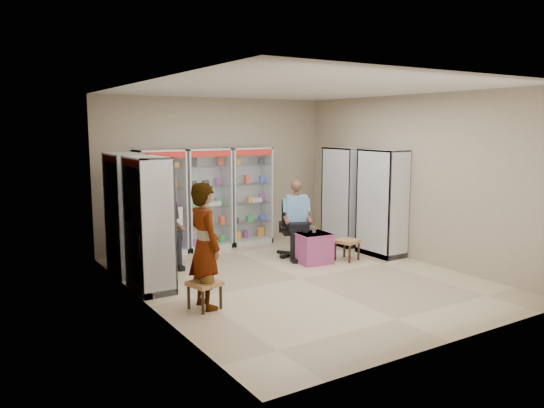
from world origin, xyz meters
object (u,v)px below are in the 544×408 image
cabinet_right_near (382,203)px  cabinet_left_near (149,224)px  cabinet_left_far (127,214)px  seated_shopkeeper (296,221)px  cabinet_right_far (344,196)px  standing_man (205,246)px  office_chair (295,228)px  wooden_chair (163,239)px  pink_trunk (313,248)px  cabinet_back_right (248,196)px  cabinet_back_left (161,203)px  cabinet_back_mid (207,199)px  woven_stool_a (347,250)px  woven_stool_b (205,295)px

cabinet_right_near → cabinet_left_near: size_ratio=1.00×
cabinet_left_far → seated_shopkeeper: 3.08m
cabinet_right_far → standing_man: (-4.09, -2.04, -0.15)m
cabinet_right_far → office_chair: bearing=102.0°
wooden_chair → pink_trunk: (2.33, -1.30, -0.20)m
pink_trunk → standing_man: standing_man is taller
cabinet_back_right → cabinet_left_near: size_ratio=1.00×
cabinet_right_near → cabinet_left_far: size_ratio=1.00×
cabinet_back_left → cabinet_right_far: bearing=-17.8°
office_chair → standing_man: (-2.64, -1.73, 0.32)m
standing_man → pink_trunk: bearing=-68.5°
pink_trunk → cabinet_back_mid: bearing=119.2°
cabinet_right_far → seated_shopkeeper: 1.53m
office_chair → seated_shopkeeper: (0.00, -0.05, 0.14)m
wooden_chair → seated_shopkeeper: seated_shopkeeper is taller
wooden_chair → woven_stool_a: bearing=-26.4°
cabinet_left_far → cabinet_back_left: bearing=135.0°
seated_shopkeeper → cabinet_right_far: bearing=38.7°
cabinet_back_left → woven_stool_b: (-0.60, -3.22, -0.81)m
wooden_chair → seated_shopkeeper: (2.33, -0.76, 0.20)m
woven_stool_a → cabinet_back_right: bearing=110.3°
cabinet_right_near → wooden_chair: (-3.78, 1.50, -0.53)m
cabinet_right_near → wooden_chair: cabinet_right_near is taller
cabinet_back_mid → cabinet_left_far: bearing=-153.7°
woven_stool_a → standing_man: bearing=-163.7°
cabinet_back_right → office_chair: (0.18, -1.44, -0.47)m
woven_stool_a → woven_stool_b: bearing=-163.0°
cabinet_right_near → office_chair: 1.72m
cabinet_right_far → cabinet_left_far: size_ratio=1.00×
cabinet_back_right → woven_stool_b: size_ratio=5.27×
pink_trunk → woven_stool_b: (-2.68, -1.20, -0.08)m
cabinet_back_mid → wooden_chair: (-1.20, -0.73, -0.53)m
cabinet_back_right → standing_man: bearing=-127.8°
cabinet_back_left → cabinet_back_right: (1.90, 0.00, 0.00)m
cabinet_back_right → seated_shopkeeper: cabinet_back_right is taller
cabinet_back_right → seated_shopkeeper: bearing=-83.2°
woven_stool_b → cabinet_left_near: bearing=105.5°
cabinet_back_left → cabinet_right_far: size_ratio=1.00×
office_chair → pink_trunk: size_ratio=1.89×
cabinet_left_far → standing_man: cabinet_left_far is taller
cabinet_right_near → woven_stool_a: cabinet_right_near is taller
cabinet_left_near → standing_man: 1.20m
cabinet_back_mid → woven_stool_b: 3.67m
cabinet_right_near → pink_trunk: cabinet_right_near is taller
cabinet_back_left → cabinet_right_near: bearing=-32.3°
cabinet_left_near → office_chair: cabinet_left_near is taller
cabinet_right_near → cabinet_left_near: bearing=87.4°
cabinet_left_near → wooden_chair: (0.68, 1.30, -0.53)m
office_chair → woven_stool_b: (-2.68, -1.78, -0.34)m
cabinet_back_left → standing_man: 3.22m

